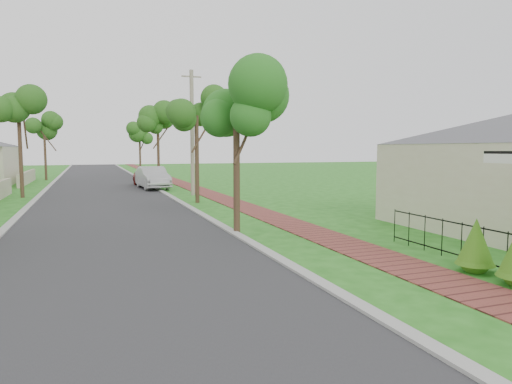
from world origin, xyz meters
TOP-DOWN VIEW (x-y plane):
  - ground at (0.00, 0.00)m, footprint 160.00×160.00m
  - road at (-3.00, 20.00)m, footprint 7.00×120.00m
  - kerb_right at (0.65, 20.00)m, footprint 0.30×120.00m
  - kerb_left at (-6.65, 20.00)m, footprint 0.30×120.00m
  - sidewalk at (3.25, 20.00)m, footprint 1.50×120.00m
  - picket_fence at (4.90, -0.00)m, footprint 0.03×8.02m
  - street_trees at (-2.87, 26.84)m, footprint 10.70×37.65m
  - parked_car_red at (0.40, 28.04)m, footprint 2.20×4.20m
  - parked_car_white at (0.40, 25.27)m, footprint 2.03×4.87m
  - near_tree at (0.80, 7.00)m, footprint 2.00×2.00m
  - utility_pole at (2.13, 20.00)m, footprint 1.20×0.24m

SIDE VIEW (x-z plane):
  - ground at x=0.00m, z-range 0.00..0.00m
  - road at x=-3.00m, z-range -0.01..0.01m
  - kerb_right at x=0.65m, z-range -0.05..0.05m
  - kerb_left at x=-6.65m, z-range -0.05..0.05m
  - sidewalk at x=3.25m, z-range -0.01..0.01m
  - picket_fence at x=4.90m, z-range 0.03..1.03m
  - parked_car_red at x=0.40m, z-range 0.00..1.36m
  - parked_car_white at x=0.40m, z-range 0.00..1.57m
  - utility_pole at x=2.13m, z-range 0.06..7.60m
  - near_tree at x=0.80m, z-range 1.52..6.64m
  - street_trees at x=-2.87m, z-range 1.59..7.48m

